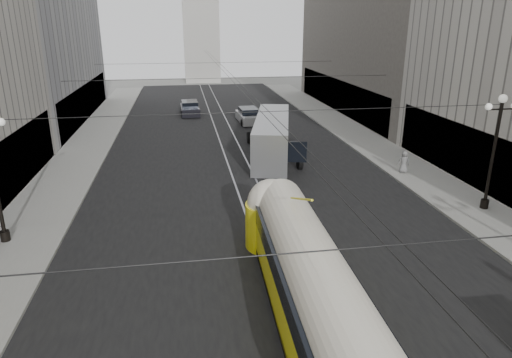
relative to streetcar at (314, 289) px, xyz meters
name	(u,v)px	position (x,y,z in m)	size (l,w,h in m)	color
road	(233,152)	(-0.11, 23.16, -1.63)	(20.00, 85.00, 0.02)	black
sidewalk_left	(88,146)	(-12.11, 26.66, -1.56)	(4.00, 72.00, 0.15)	gray
sidewalk_right	(357,135)	(11.89, 26.66, -1.56)	(4.00, 72.00, 0.15)	gray
rail_left	(224,152)	(-0.86, 23.16, -1.63)	(0.12, 85.00, 0.04)	gray
rail_right	(242,151)	(0.64, 23.16, -1.63)	(0.12, 85.00, 0.04)	gray
lamppost_right_mid	(495,146)	(12.49, 8.66, 2.11)	(1.86, 0.44, 6.37)	black
catenary	(235,80)	(0.01, 22.15, 4.25)	(25.00, 72.00, 0.23)	black
streetcar	(314,289)	(0.00, 0.00, 0.00)	(2.83, 15.34, 3.34)	#FFF316
city_bus	(272,135)	(2.88, 21.69, 0.03)	(5.16, 12.35, 3.04)	gray
sedan_white_far	(248,116)	(2.84, 34.31, -0.93)	(2.24, 4.98, 1.54)	silver
sedan_dark_far	(190,108)	(-3.14, 39.64, -0.93)	(2.16, 4.97, 1.55)	black
pedestrian_sidewalk_right	(404,162)	(10.93, 15.38, -0.71)	(0.76, 0.47, 1.56)	slate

